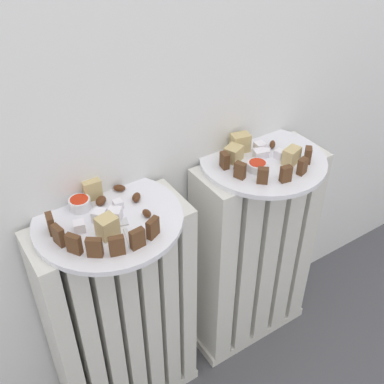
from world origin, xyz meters
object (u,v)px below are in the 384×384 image
Objects in this scene: radiator_right at (252,255)px; plate_right at (263,160)px; radiator_left at (122,320)px; jam_bowl_left at (80,203)px; fork at (126,230)px; plate_left at (108,219)px; jam_bowl_right at (257,166)px.

plate_right reaches higher than radiator_right.
radiator_left is 13.73× the size of jam_bowl_left.
plate_right is at bearing -7.33° from jam_bowl_left.
fork is at bearing -67.67° from jam_bowl_left.
jam_bowl_left reaches higher than plate_left.
jam_bowl_right reaches higher than plate_right.
plate_left reaches higher than radiator_left.
radiator_left is at bearing -57.96° from jam_bowl_left.
radiator_right is (0.41, 0.00, -0.00)m from radiator_left.
fork reaches higher than radiator_right.
plate_left is 0.41m from plate_right.
plate_left is at bearing 0.00° from radiator_left.
jam_bowl_left is 0.12m from fork.
plate_right is 3.41× the size of fork.
plate_right is (0.41, 0.00, 0.32)m from radiator_left.
radiator_left is 6.90× the size of fork.
plate_left is (-0.41, 0.00, 0.32)m from radiator_right.
jam_bowl_left is (-0.45, 0.06, 0.02)m from plate_right.
radiator_left is 0.32m from plate_left.
jam_bowl_right is (-0.05, -0.03, 0.34)m from radiator_right.
radiator_right is 0.52m from fork.
jam_bowl_right reaches higher than plate_left.
radiator_left is at bearing 101.11° from fork.
jam_bowl_right is (0.37, -0.03, 0.02)m from plate_left.
radiator_right is 6.90× the size of fork.
plate_left is 0.07m from jam_bowl_left.
plate_left and plate_right have the same top height.
jam_bowl_left is at bearing 172.67° from radiator_right.
fork is (0.05, -0.12, -0.01)m from jam_bowl_left.
radiator_right is 0.35m from jam_bowl_right.
fork reaches higher than plate_left.
jam_bowl_left is 0.41m from jam_bowl_right.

